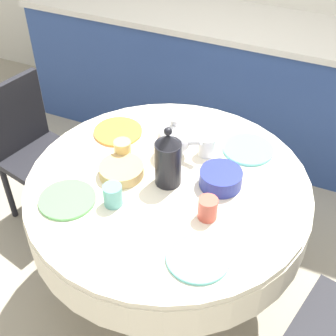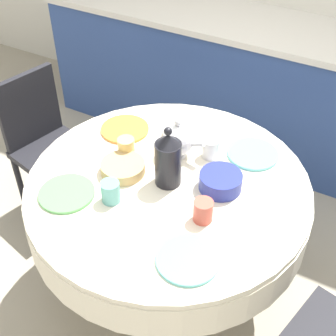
# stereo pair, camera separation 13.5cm
# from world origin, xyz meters

# --- Properties ---
(ground_plane) EXTENTS (12.00, 12.00, 0.00)m
(ground_plane) POSITION_xyz_m (0.00, 0.00, 0.00)
(ground_plane) COLOR #9E937F
(kitchen_counter) EXTENTS (3.24, 0.64, 0.93)m
(kitchen_counter) POSITION_xyz_m (0.00, 1.42, 0.47)
(kitchen_counter) COLOR #2D4784
(kitchen_counter) RESTS_ON ground_plane
(dining_table) EXTENTS (1.28, 1.28, 0.76)m
(dining_table) POSITION_xyz_m (0.00, 0.00, 0.63)
(dining_table) COLOR tan
(dining_table) RESTS_ON ground_plane
(chair_right) EXTENTS (0.48, 0.48, 0.88)m
(chair_right) POSITION_xyz_m (-0.95, 0.23, 0.49)
(chair_right) COLOR black
(chair_right) RESTS_ON ground_plane
(plate_near_left) EXTENTS (0.24, 0.24, 0.01)m
(plate_near_left) POSITION_xyz_m (-0.34, -0.28, 0.76)
(plate_near_left) COLOR #5BA85B
(plate_near_left) RESTS_ON dining_table
(cup_near_left) EXTENTS (0.08, 0.08, 0.10)m
(cup_near_left) POSITION_xyz_m (-0.15, -0.22, 0.80)
(cup_near_left) COLOR #5BA39E
(cup_near_left) RESTS_ON dining_table
(plate_near_right) EXTENTS (0.24, 0.24, 0.01)m
(plate_near_right) POSITION_xyz_m (0.28, -0.35, 0.76)
(plate_near_right) COLOR #60BCB7
(plate_near_right) RESTS_ON dining_table
(cup_near_right) EXTENTS (0.08, 0.08, 0.10)m
(cup_near_right) POSITION_xyz_m (0.23, -0.13, 0.80)
(cup_near_right) COLOR #CC4C3D
(cup_near_right) RESTS_ON dining_table
(plate_far_left) EXTENTS (0.24, 0.24, 0.01)m
(plate_far_left) POSITION_xyz_m (-0.38, 0.23, 0.76)
(plate_far_left) COLOR orange
(plate_far_left) RESTS_ON dining_table
(cup_far_left) EXTENTS (0.08, 0.08, 0.10)m
(cup_far_left) POSITION_xyz_m (-0.26, 0.06, 0.80)
(cup_far_left) COLOR #DBB766
(cup_far_left) RESTS_ON dining_table
(plate_far_right) EXTENTS (0.24, 0.24, 0.01)m
(plate_far_right) POSITION_xyz_m (0.26, 0.36, 0.76)
(plate_far_right) COLOR #60BCB7
(plate_far_right) RESTS_ON dining_table
(cup_far_right) EXTENTS (0.08, 0.08, 0.10)m
(cup_far_right) POSITION_xyz_m (0.09, 0.25, 0.80)
(cup_far_right) COLOR white
(cup_far_right) RESTS_ON dining_table
(coffee_carafe) EXTENTS (0.12, 0.12, 0.29)m
(coffee_carafe) POSITION_xyz_m (0.00, 0.00, 0.88)
(coffee_carafe) COLOR black
(coffee_carafe) RESTS_ON dining_table
(teapot) EXTENTS (0.22, 0.16, 0.21)m
(teapot) POSITION_xyz_m (-0.05, 0.19, 0.85)
(teapot) COLOR white
(teapot) RESTS_ON dining_table
(bread_basket) EXTENTS (0.20, 0.20, 0.05)m
(bread_basket) POSITION_xyz_m (-0.21, -0.04, 0.78)
(bread_basket) COLOR tan
(bread_basket) RESTS_ON dining_table
(fruit_bowl) EXTENTS (0.19, 0.19, 0.08)m
(fruit_bowl) POSITION_xyz_m (0.22, 0.08, 0.79)
(fruit_bowl) COLOR navy
(fruit_bowl) RESTS_ON dining_table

